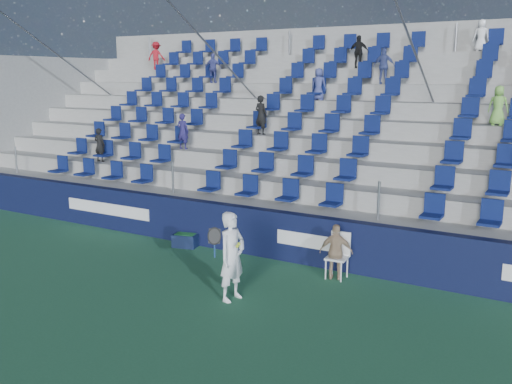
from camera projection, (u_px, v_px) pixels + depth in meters
ground at (179, 294)px, 11.86m from camera, size 70.00×70.00×0.00m
sponsor_wall at (256, 231)px, 14.40m from camera, size 24.00×0.32×1.20m
grandstand at (336, 149)px, 18.39m from camera, size 24.00×8.17×6.63m
tennis_player at (232, 256)px, 11.40m from camera, size 0.69×0.72×1.82m
line_judge_chair at (339, 252)px, 12.77m from camera, size 0.49×0.50×1.03m
line_judge at (336, 252)px, 12.63m from camera, size 0.80×0.52×1.26m
ball_bin at (185, 240)px, 15.11m from camera, size 0.71×0.55×0.36m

